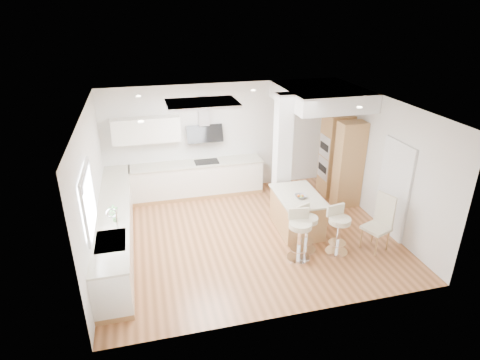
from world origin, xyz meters
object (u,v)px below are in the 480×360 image
object	(u,v)px
bar_stool_b	(306,226)
dining_chair	(380,220)
bar_stool_a	(300,233)
peninsula	(297,212)
bar_stool_c	(338,228)

from	to	relation	value
bar_stool_b	dining_chair	world-z (taller)	dining_chair
bar_stool_a	dining_chair	xyz separation A→B (m)	(1.70, -0.04, 0.05)
bar_stool_a	bar_stool_b	xyz separation A→B (m)	(0.24, 0.24, -0.04)
bar_stool_a	dining_chair	size ratio (longest dim) A/B	0.87
peninsula	bar_stool_b	xyz separation A→B (m)	(-0.14, -0.81, 0.12)
bar_stool_a	dining_chair	bearing A→B (deg)	6.25
bar_stool_b	dining_chair	distance (m)	1.49
bar_stool_a	dining_chair	world-z (taller)	dining_chair
peninsula	bar_stool_b	size ratio (longest dim) A/B	1.45
peninsula	dining_chair	distance (m)	1.73
bar_stool_c	bar_stool_b	bearing A→B (deg)	148.46
dining_chair	peninsula	bearing A→B (deg)	119.64
peninsula	dining_chair	xyz separation A→B (m)	(1.33, -1.08, 0.20)
bar_stool_c	dining_chair	distance (m)	0.89
bar_stool_b	peninsula	bearing A→B (deg)	57.81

